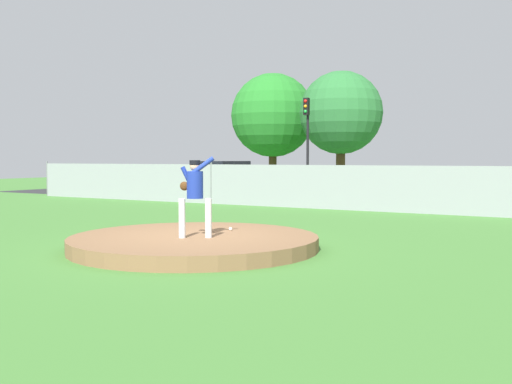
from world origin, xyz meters
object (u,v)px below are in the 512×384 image
at_px(traffic_light_near, 307,129).
at_px(pitcher_youth, 195,190).
at_px(traffic_cone_orange, 159,192).
at_px(parked_car_teal, 223,179).
at_px(baseball, 230,229).

bearing_deg(traffic_light_near, pitcher_youth, -70.86).
xyz_separation_m(traffic_cone_orange, traffic_light_near, (4.44, 6.84, 3.17)).
bearing_deg(traffic_light_near, parked_car_teal, -121.90).
distance_m(baseball, traffic_cone_orange, 15.39).
height_order(pitcher_youth, traffic_cone_orange, pitcher_youth).
bearing_deg(pitcher_youth, traffic_light_near, 109.14).
bearing_deg(traffic_cone_orange, baseball, -44.41).
xyz_separation_m(baseball, parked_car_teal, (-9.14, 13.44, 0.51)).
xyz_separation_m(pitcher_youth, parked_car_teal, (-9.16, 14.75, -0.40)).
height_order(parked_car_teal, traffic_cone_orange, parked_car_teal).
relative_size(parked_car_teal, traffic_light_near, 0.93).
distance_m(parked_car_teal, traffic_cone_orange, 3.30).
relative_size(traffic_cone_orange, traffic_light_near, 0.11).
xyz_separation_m(baseball, traffic_light_near, (-6.55, 17.61, 3.12)).
bearing_deg(baseball, parked_car_teal, 124.22).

